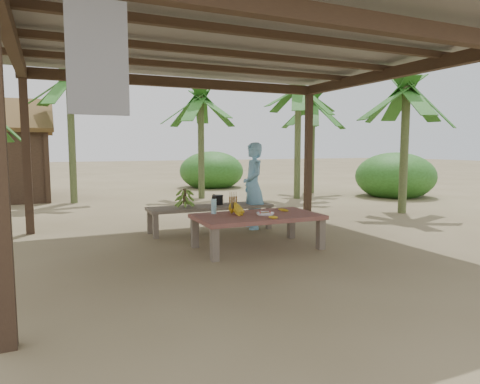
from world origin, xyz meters
name	(u,v)px	position (x,y,z in m)	size (l,w,h in m)	color
ground	(233,247)	(0.00, 0.00, 0.00)	(80.00, 80.00, 0.00)	brown
pavilion	(233,55)	(-0.01, -0.01, 2.78)	(6.60, 5.60, 2.95)	black
work_table	(257,219)	(0.27, -0.24, 0.43)	(1.81, 1.01, 0.50)	brown
bench	(211,209)	(0.11, 1.26, 0.39)	(2.20, 0.61, 0.45)	brown
ripe_banana_bunch	(232,208)	(-0.07, -0.12, 0.60)	(0.31, 0.27, 0.19)	yellow
plate	(265,214)	(0.37, -0.31, 0.52)	(0.25, 0.25, 0.04)	white
loose_banana_front	(273,217)	(0.31, -0.66, 0.52)	(0.04, 0.15, 0.04)	yellow
loose_banana_side	(283,210)	(0.78, -0.13, 0.52)	(0.04, 0.16, 0.04)	yellow
water_flask	(214,205)	(-0.27, 0.10, 0.62)	(0.08, 0.08, 0.29)	#3CA8BE
green_banana_stalk	(185,198)	(-0.37, 1.26, 0.62)	(0.29, 0.29, 0.34)	#598C2D
cooking_pot	(218,200)	(0.27, 1.35, 0.53)	(0.19, 0.19, 0.16)	black
skewer_rack	(233,198)	(0.51, 1.20, 0.57)	(0.18, 0.08, 0.24)	#A57F47
woman	(253,186)	(0.89, 1.17, 0.78)	(0.57, 0.37, 1.56)	#78BBE4
banana_plant_ne	(298,97)	(4.03, 4.73, 2.88)	(1.80, 1.80, 3.38)	#596638
banana_plant_n	(201,106)	(1.54, 5.90, 2.62)	(1.80, 1.80, 3.11)	#596638
banana_plant_nw	(70,88)	(-1.89, 6.31, 2.98)	(1.80, 1.80, 3.48)	#596638
banana_plant_e	(406,99)	(4.75, 1.45, 2.52)	(1.80, 1.80, 3.00)	#596638
banana_plant_far	(313,111)	(5.23, 5.80, 2.62)	(1.80, 1.80, 3.10)	#596638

